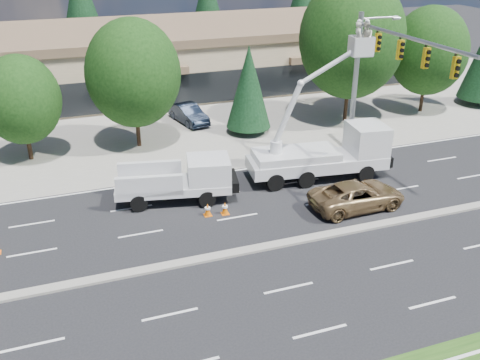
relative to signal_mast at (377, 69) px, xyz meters
name	(u,v)px	position (x,y,z in m)	size (l,w,h in m)	color
ground	(260,249)	(-10.03, -7.04, -6.06)	(140.00, 140.00, 0.00)	black
concrete_apron	(166,119)	(-10.03, 12.96, -6.05)	(140.00, 22.00, 0.01)	gray
road_median	(260,248)	(-10.03, -7.04, -6.00)	(120.00, 0.55, 0.12)	gray
strip_mall	(141,57)	(-10.03, 22.93, -3.23)	(50.40, 15.40, 5.50)	tan
tree_front_c	(21,100)	(-20.03, 7.96, -2.11)	(4.86, 4.86, 6.74)	#332114
tree_front_d	(133,73)	(-13.03, 7.96, -1.04)	(6.17, 6.17, 8.57)	#332114
tree_front_e	(249,87)	(-5.03, 7.96, -2.66)	(3.21, 3.21, 6.33)	#332114
tree_front_f	(352,38)	(2.97, 7.96, 0.21)	(7.71, 7.71, 10.70)	#332114
tree_front_g	(429,51)	(9.97, 7.96, -1.17)	(6.01, 6.01, 8.34)	#332114
tree_back_b	(81,8)	(-14.03, 34.96, -0.14)	(5.59, 5.59, 11.03)	#332114
tree_back_c	(208,7)	(-0.03, 34.96, -0.66)	(5.10, 5.10, 10.05)	#332114
tree_back_d	(302,3)	(11.97, 34.96, -0.70)	(5.07, 5.07, 9.99)	#332114
signal_mast	(377,69)	(0.00, 0.00, 0.00)	(2.76, 10.16, 9.00)	gray
utility_pickup	(182,184)	(-12.21, -0.94, -5.09)	(6.46, 3.44, 2.35)	silver
bucket_truck	(329,147)	(-3.29, -0.93, -4.12)	(8.39, 3.46, 9.11)	silver
traffic_cone_b	(208,210)	(-11.42, -3.15, -5.72)	(0.40, 0.40, 0.70)	#DB5F06
traffic_cone_c	(225,208)	(-10.52, -3.29, -5.72)	(0.40, 0.40, 0.70)	#DB5F06
traffic_cone_d	(364,185)	(-2.22, -3.32, -5.72)	(0.40, 0.40, 0.70)	#DB5F06
minivan	(357,195)	(-3.69, -4.96, -5.34)	(2.38, 5.17, 1.44)	olive
parked_car_west	(33,118)	(-19.78, 13.96, -5.22)	(1.98, 4.91, 1.67)	black
parked_car_east	(189,114)	(-8.60, 11.49, -5.35)	(1.50, 4.31, 1.42)	black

